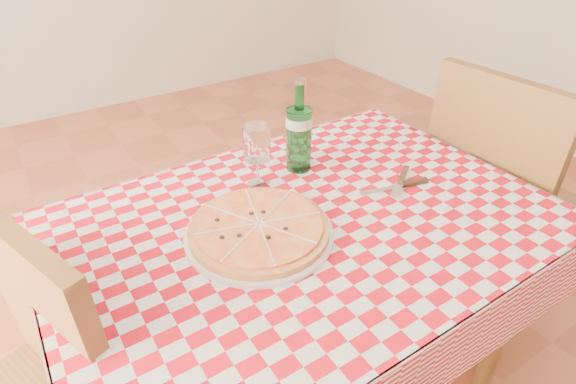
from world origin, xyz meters
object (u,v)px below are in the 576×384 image
(wine_glass, at_px, (257,157))
(chair_near, at_px, (495,188))
(pizza_plate, at_px, (259,228))
(water_bottle, at_px, (299,126))
(dining_table, at_px, (306,248))

(wine_glass, bearing_deg, chair_near, -16.41)
(chair_near, distance_m, pizza_plate, 0.97)
(chair_near, bearing_deg, wine_glass, 160.82)
(water_bottle, xyz_separation_m, wine_glass, (-0.16, -0.02, -0.05))
(pizza_plate, height_order, water_bottle, water_bottle)
(water_bottle, relative_size, wine_glass, 1.50)
(pizza_plate, xyz_separation_m, water_bottle, (0.27, 0.22, 0.12))
(dining_table, relative_size, pizza_plate, 3.22)
(dining_table, bearing_deg, chair_near, -2.55)
(dining_table, xyz_separation_m, wine_glass, (-0.03, 0.21, 0.19))
(chair_near, relative_size, water_bottle, 3.57)
(pizza_plate, relative_size, wine_glass, 1.95)
(dining_table, distance_m, pizza_plate, 0.19)
(pizza_plate, height_order, wine_glass, wine_glass)
(dining_table, height_order, wine_glass, wine_glass)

